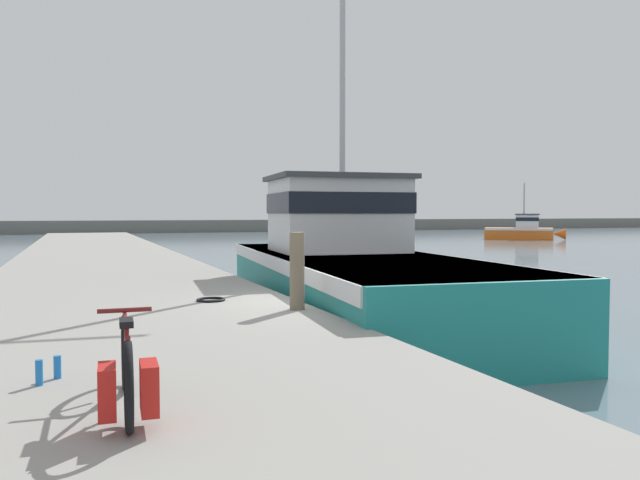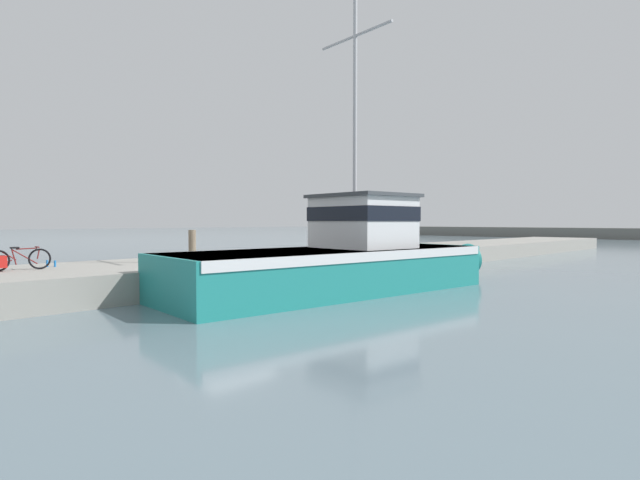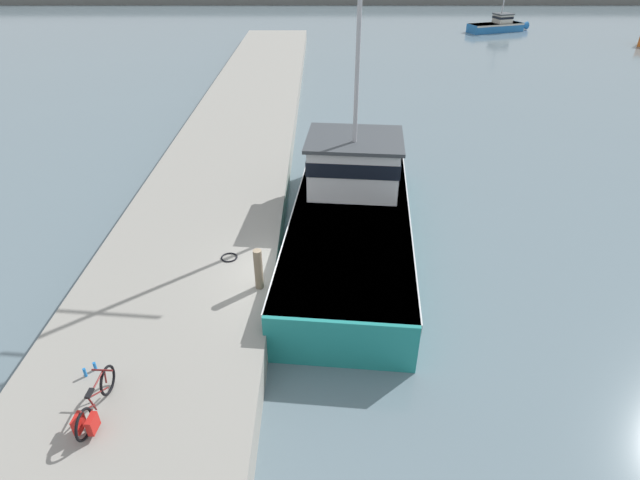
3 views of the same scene
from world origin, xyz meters
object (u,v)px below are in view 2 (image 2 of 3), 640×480
fishing_boat_main (344,258)px  mooring_post (192,249)px  water_bottle_by_bike (47,263)px  bicycle_touring (13,260)px  water_bottle_on_curb (55,264)px

fishing_boat_main → mooring_post: bearing=-117.8°
water_bottle_by_bike → bicycle_touring: bearing=-59.8°
mooring_post → water_bottle_on_curb: 4.58m
water_bottle_by_bike → water_bottle_on_curb: size_ratio=1.08×
fishing_boat_main → water_bottle_by_bike: 9.73m
water_bottle_by_bike → water_bottle_on_curb: 0.24m
bicycle_touring → mooring_post: 5.23m
fishing_boat_main → mooring_post: (-2.76, -4.19, 0.38)m
mooring_post → water_bottle_on_curb: bearing=-138.1°
bicycle_touring → mooring_post: mooring_post is taller
bicycle_touring → water_bottle_by_bike: 1.33m
fishing_boat_main → water_bottle_by_bike: (-6.29, -7.43, -0.12)m
fishing_boat_main → water_bottle_by_bike: fishing_boat_main is taller
mooring_post → water_bottle_on_curb: mooring_post is taller
mooring_post → water_bottle_by_bike: bearing=-137.5°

